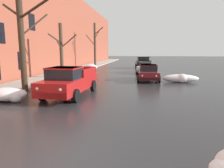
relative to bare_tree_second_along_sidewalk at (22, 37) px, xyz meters
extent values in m
cube|color=#A8A399|center=(-1.50, 9.82, -3.46)|extent=(3.17, 80.00, 0.15)
cube|color=#9E4C38|center=(-3.59, 9.82, 2.23)|extent=(0.60, 80.00, 11.54)
cube|color=black|center=(-3.30, 4.79, -1.76)|extent=(0.08, 1.10, 1.60)
cube|color=black|center=(-3.30, 6.90, 1.92)|extent=(0.08, 1.10, 1.60)
cube|color=black|center=(-3.30, 2.23, 0.48)|extent=(0.08, 1.10, 1.60)
ellipsoid|color=white|center=(0.48, 15.00, -3.13)|extent=(1.70, 1.28, 0.83)
ellipsoid|color=white|center=(0.14, 14.92, -3.28)|extent=(0.62, 0.51, 0.51)
ellipsoid|color=white|center=(0.51, -2.52, -3.18)|extent=(2.19, 1.36, 0.71)
ellipsoid|color=white|center=(1.14, -2.76, -3.24)|extent=(0.72, 0.60, 0.60)
ellipsoid|color=white|center=(10.82, 5.56, -3.19)|extent=(3.02, 0.96, 0.69)
ellipsoid|color=white|center=(10.95, 5.38, -3.16)|extent=(0.90, 0.75, 0.75)
ellipsoid|color=white|center=(0.60, 3.41, -3.32)|extent=(1.82, 1.07, 0.45)
ellipsoid|color=white|center=(0.80, 3.58, -3.18)|extent=(0.87, 0.72, 0.72)
cylinder|color=#382B1E|center=(-0.04, -0.03, -0.20)|extent=(0.38, 0.38, 6.69)
cylinder|color=#382B1E|center=(-0.82, 0.31, 1.71)|extent=(1.68, 0.84, 1.03)
cylinder|color=#382B1E|center=(0.44, 0.85, 0.86)|extent=(1.08, 1.87, 1.66)
cylinder|color=#382B1E|center=(1.05, -0.27, 1.62)|extent=(2.27, 0.66, 1.07)
cylinder|color=#4C3D2D|center=(-0.04, 6.20, -0.93)|extent=(0.33, 0.33, 5.21)
cylinder|color=#4C3D2D|center=(-0.49, 5.84, 0.27)|extent=(1.05, 0.87, 0.92)
cylinder|color=#4C3D2D|center=(0.75, 6.14, 0.01)|extent=(1.65, 0.23, 1.27)
cylinder|color=#4C3D2D|center=(0.07, 5.43, -0.27)|extent=(0.31, 1.60, 0.89)
cylinder|color=#4C3D2D|center=(-0.04, 19.48, -0.06)|extent=(0.35, 0.35, 6.96)
cylinder|color=#4C3D2D|center=(-0.54, 18.81, 0.73)|extent=(1.17, 1.49, 1.63)
cylinder|color=#4C3D2D|center=(0.68, 19.21, 2.19)|extent=(1.56, 0.69, 1.13)
cylinder|color=#4C3D2D|center=(0.50, 18.98, 1.72)|extent=(1.19, 1.11, 1.36)
cube|color=red|center=(3.39, -0.69, -2.80)|extent=(2.07, 5.27, 0.76)
cube|color=black|center=(3.36, -1.42, -2.10)|extent=(1.70, 1.73, 0.64)
cube|color=red|center=(3.36, -1.42, -1.82)|extent=(1.74, 1.78, 0.08)
cube|color=red|center=(4.31, 0.31, -2.20)|extent=(0.21, 2.50, 0.44)
cube|color=red|center=(2.56, 0.38, -2.20)|extent=(0.21, 2.50, 0.44)
cube|color=red|center=(3.50, 1.85, -2.20)|extent=(1.75, 0.17, 0.44)
cube|color=#B7B7BC|center=(3.28, -3.23, -3.00)|extent=(1.76, 0.19, 0.32)
sphere|color=white|center=(3.88, -3.29, -2.68)|extent=(0.16, 0.16, 0.16)
sphere|color=white|center=(2.68, -3.24, -2.68)|extent=(0.16, 0.16, 0.16)
cylinder|color=black|center=(4.27, -2.29, -3.18)|extent=(0.25, 0.73, 0.72)
cylinder|color=black|center=(2.38, -2.21, -3.18)|extent=(0.25, 0.73, 0.72)
cylinder|color=black|center=(4.40, 0.83, -3.18)|extent=(0.25, 0.73, 0.72)
cylinder|color=black|center=(2.51, 0.91, -3.18)|extent=(0.25, 0.73, 0.72)
cube|color=maroon|center=(8.13, 6.20, -2.94)|extent=(1.78, 4.07, 0.60)
cube|color=black|center=(8.13, 6.40, -2.38)|extent=(1.50, 2.13, 0.52)
cube|color=maroon|center=(8.13, 6.40, -2.15)|extent=(1.54, 2.17, 0.06)
cube|color=black|center=(8.17, 4.23, -3.12)|extent=(1.67, 0.15, 0.22)
cube|color=black|center=(8.09, 8.16, -3.12)|extent=(1.67, 0.15, 0.22)
cylinder|color=black|center=(9.03, 4.96, -3.24)|extent=(0.19, 0.60, 0.60)
cylinder|color=black|center=(7.29, 4.93, -3.24)|extent=(0.19, 0.60, 0.60)
cylinder|color=black|center=(8.98, 7.46, -3.24)|extent=(0.19, 0.60, 0.60)
cylinder|color=black|center=(7.24, 7.43, -3.24)|extent=(0.19, 0.60, 0.60)
sphere|color=silver|center=(8.73, 4.21, -2.86)|extent=(0.14, 0.14, 0.14)
sphere|color=silver|center=(7.62, 4.19, -2.86)|extent=(0.14, 0.14, 0.14)
cube|color=silver|center=(7.92, 12.48, -2.94)|extent=(2.04, 4.43, 0.60)
cube|color=black|center=(7.93, 12.70, -2.38)|extent=(1.63, 2.35, 0.52)
cube|color=silver|center=(7.93, 12.70, -2.15)|extent=(1.66, 2.40, 0.06)
cube|color=slate|center=(7.74, 10.39, -3.12)|extent=(1.65, 0.26, 0.22)
cube|color=slate|center=(8.10, 14.58, -3.12)|extent=(1.65, 0.26, 0.22)
cylinder|color=black|center=(8.66, 11.08, -3.24)|extent=(0.23, 0.61, 0.60)
cylinder|color=black|center=(6.95, 11.22, -3.24)|extent=(0.23, 0.61, 0.60)
cylinder|color=black|center=(8.89, 13.74, -3.24)|extent=(0.23, 0.61, 0.60)
cylinder|color=black|center=(7.17, 13.89, -3.24)|extent=(0.23, 0.61, 0.60)
sphere|color=silver|center=(8.28, 10.31, -2.86)|extent=(0.14, 0.14, 0.14)
sphere|color=silver|center=(7.19, 10.40, -2.86)|extent=(0.14, 0.14, 0.14)
cube|color=black|center=(7.52, 19.05, -2.80)|extent=(2.30, 4.81, 0.80)
cube|color=black|center=(7.52, 19.09, -2.06)|extent=(1.91, 3.40, 0.68)
cube|color=black|center=(7.52, 19.09, -1.75)|extent=(1.95, 3.46, 0.06)
cube|color=black|center=(7.73, 16.78, -3.08)|extent=(1.85, 0.29, 0.22)
cube|color=black|center=(7.32, 21.32, -3.08)|extent=(1.85, 0.29, 0.22)
cylinder|color=black|center=(8.61, 17.69, -3.20)|extent=(0.24, 0.69, 0.68)
cylinder|color=black|center=(6.70, 17.52, -3.20)|extent=(0.24, 0.69, 0.68)
cylinder|color=black|center=(8.35, 20.57, -3.20)|extent=(0.24, 0.69, 0.68)
cylinder|color=black|center=(6.44, 20.40, -3.20)|extent=(0.24, 0.69, 0.68)
sphere|color=silver|center=(8.34, 16.80, -2.72)|extent=(0.14, 0.14, 0.14)
sphere|color=silver|center=(7.12, 16.69, -2.72)|extent=(0.14, 0.14, 0.14)
camera|label=1|loc=(7.73, -12.04, -0.87)|focal=32.16mm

